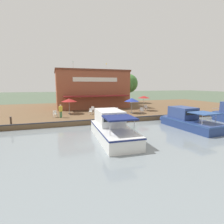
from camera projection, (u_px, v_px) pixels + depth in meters
ground_plane at (125, 123)px, 21.56m from camera, size 220.00×220.00×0.00m
quay_deck at (102, 109)px, 31.82m from camera, size 22.00×56.00×0.60m
quay_edge_fender at (125, 118)px, 21.55m from camera, size 0.20×50.40×0.10m
waterfront_restaurant at (90, 89)px, 33.08m from camera, size 10.73×12.69×8.32m
patio_umbrella_near_quay_edge at (132, 100)px, 25.17m from camera, size 2.14×2.14×2.24m
patio_umbrella_by_entrance at (69, 100)px, 24.51m from camera, size 2.15×2.15×2.20m
patio_umbrella_far_corner at (144, 97)px, 27.67m from camera, size 1.93×1.93×2.39m
cafe_chair_beside_entrance at (93, 109)px, 26.35m from camera, size 0.58×0.58×0.85m
cafe_chair_far_corner_seat at (91, 111)px, 24.23m from camera, size 0.59×0.59×0.85m
cafe_chair_back_row_seat at (55, 114)px, 22.04m from camera, size 0.54×0.54×0.85m
cafe_chair_mid_patio at (146, 107)px, 28.24m from camera, size 0.44×0.44×0.85m
cafe_chair_facing_river at (142, 110)px, 25.13m from camera, size 0.46×0.46×0.85m
cafe_chair_under_first_umbrella at (118, 110)px, 25.07m from camera, size 0.59×0.59×0.85m
person_mid_patio at (61, 110)px, 21.73m from camera, size 0.46×0.46×1.64m
motorboat_distant_upstream at (185, 120)px, 19.15m from camera, size 7.79×3.01×2.16m
motorboat_far_downstream at (110, 127)px, 15.47m from camera, size 8.26×2.92×2.36m
mooring_post at (11, 121)px, 17.79m from camera, size 0.22×0.22×0.85m
tree_behind_restaurant at (128, 84)px, 39.24m from camera, size 4.42×4.21×6.54m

